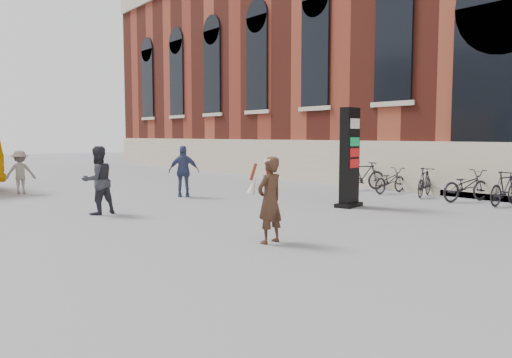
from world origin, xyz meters
TOP-DOWN VIEW (x-y plane):
  - ground at (0.00, 0.00)m, footprint 100.00×100.00m
  - station at (15.48, 6.00)m, footprint 12.15×44.50m
  - info_pylon at (4.91, 1.98)m, footprint 0.96×0.64m
  - woman at (0.14, -0.31)m, footprint 0.66×0.61m
  - pedestrian_a at (-1.14, 4.98)m, footprint 0.95×0.80m
  - pedestrian_b at (-1.61, 11.03)m, footprint 1.07×0.79m
  - pedestrian_c at (2.39, 6.83)m, footprint 1.05×0.85m
  - bike_3 at (8.60, -0.60)m, footprint 1.66×0.47m
  - bike_4 at (8.60, 0.58)m, footprint 1.93×1.03m
  - bike_5 at (8.60, 2.01)m, footprint 1.67×0.98m
  - bike_6 at (8.60, 3.38)m, footprint 1.69×0.64m
  - bike_7 at (8.60, 4.56)m, footprint 1.86×1.09m

SIDE VIEW (x-z plane):
  - ground at x=0.00m, z-range 0.00..0.00m
  - bike_6 at x=8.60m, z-range 0.00..0.88m
  - bike_4 at x=8.60m, z-range 0.00..0.96m
  - bike_5 at x=8.60m, z-range 0.00..0.97m
  - bike_3 at x=8.60m, z-range 0.00..1.00m
  - bike_7 at x=8.60m, z-range 0.00..1.08m
  - pedestrian_b at x=-1.61m, z-range 0.00..1.49m
  - woman at x=0.14m, z-range 0.02..1.63m
  - pedestrian_c at x=2.39m, z-range 0.00..1.68m
  - pedestrian_a at x=-1.14m, z-range 0.00..1.73m
  - info_pylon at x=4.91m, z-range 0.00..2.77m
  - station at x=15.48m, z-range -1.49..17.66m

